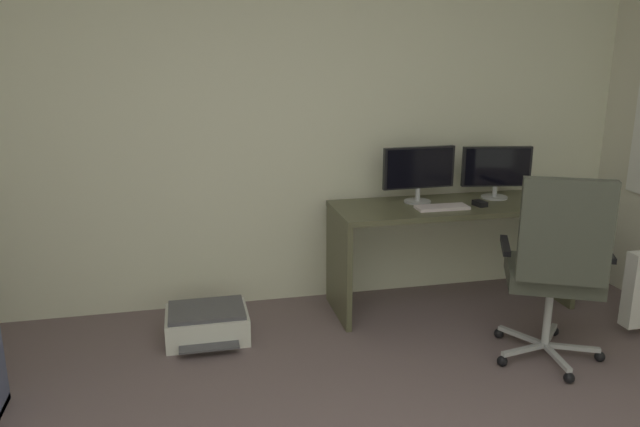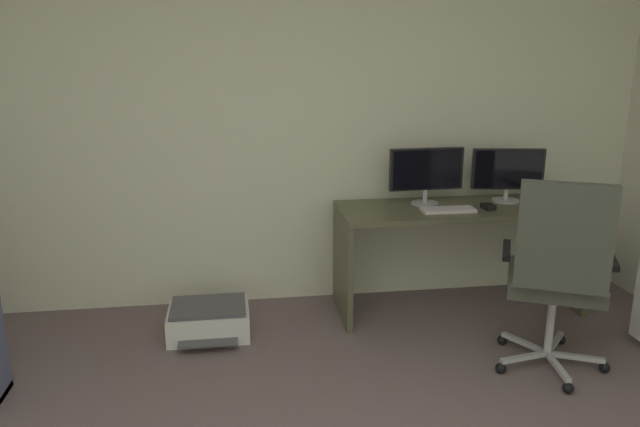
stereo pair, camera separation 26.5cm
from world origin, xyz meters
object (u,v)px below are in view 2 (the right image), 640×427
at_px(computer_mouse, 488,207).
at_px(monitor_secondary, 508,172).
at_px(office_chair, 558,269).
at_px(printer, 209,320).
at_px(desk, 460,233).
at_px(monitor_main, 426,172).
at_px(keyboard, 448,210).

bearing_deg(computer_mouse, monitor_secondary, 32.62).
bearing_deg(office_chair, printer, 157.89).
distance_m(desk, office_chair, 0.93).
distance_m(monitor_main, keyboard, 0.30).
xyz_separation_m(monitor_main, printer, (-1.44, -0.25, -0.85)).
distance_m(office_chair, printer, 2.06).
bearing_deg(office_chair, monitor_main, 112.09).
relative_size(keyboard, printer, 0.69).
bearing_deg(monitor_secondary, office_chair, -99.12).
distance_m(monitor_secondary, keyboard, 0.55).
relative_size(monitor_main, office_chair, 0.46).
relative_size(desk, monitor_secondary, 3.40).
xyz_separation_m(desk, office_chair, (0.19, -0.91, 0.07)).
distance_m(desk, keyboard, 0.25).
bearing_deg(monitor_secondary, monitor_main, -180.00).
distance_m(desk, monitor_main, 0.47).
bearing_deg(desk, computer_mouse, -31.85).
height_order(monitor_main, computer_mouse, monitor_main).
bearing_deg(printer, computer_mouse, 2.20).
relative_size(desk, monitor_main, 3.23).
height_order(keyboard, printer, keyboard).
relative_size(keyboard, computer_mouse, 3.40).
xyz_separation_m(monitor_main, office_chair, (0.41, -1.00, -0.33)).
relative_size(keyboard, office_chair, 0.31).
height_order(monitor_secondary, computer_mouse, monitor_secondary).
relative_size(monitor_main, printer, 1.01).
bearing_deg(keyboard, monitor_secondary, 23.17).
xyz_separation_m(desk, computer_mouse, (0.14, -0.09, 0.20)).
relative_size(monitor_main, monitor_secondary, 1.05).
bearing_deg(desk, office_chair, -78.45).
distance_m(monitor_secondary, computer_mouse, 0.33).
distance_m(monitor_secondary, office_chair, 1.06).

